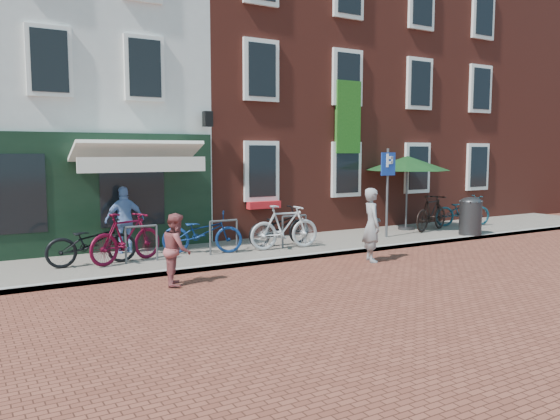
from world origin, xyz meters
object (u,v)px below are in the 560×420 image
cafe_person (125,220)px  bicycle_2 (202,233)px  litter_bin (471,214)px  parasol (407,160)px  bicycle_4 (279,226)px  parking_sign (388,178)px  bicycle_1 (126,238)px  boy (177,249)px  woman (372,225)px  bicycle_3 (285,227)px  bicycle_0 (92,242)px  bicycle_6 (462,211)px  bicycle_5 (432,213)px

cafe_person → bicycle_2: 1.90m
litter_bin → parasol: (-0.85, 1.80, 1.56)m
bicycle_4 → parking_sign: bearing=-101.9°
litter_bin → bicycle_4: litter_bin is taller
litter_bin → bicycle_1: litter_bin is taller
bicycle_4 → boy: bearing=116.6°
boy → bicycle_1: size_ratio=0.74×
bicycle_2 → woman: bearing=-102.8°
woman → bicycle_4: 2.70m
cafe_person → bicycle_3: cafe_person is taller
bicycle_0 → bicycle_2: bearing=-88.3°
litter_bin → bicycle_4: (-5.84, 1.23, -0.11)m
litter_bin → parasol: 2.53m
cafe_person → bicycle_1: (-0.30, -1.23, -0.25)m
bicycle_0 → bicycle_4: (4.77, 0.12, 0.00)m
bicycle_6 → bicycle_3: bearing=116.3°
bicycle_1 → bicycle_5: 9.51m
boy → bicycle_3: boy is taller
boy → bicycle_1: bearing=28.4°
litter_bin → bicycle_1: 9.95m
litter_bin → bicycle_4: bearing=168.1°
bicycle_0 → bicycle_1: 0.72m
cafe_person → bicycle_4: size_ratio=0.84×
litter_bin → bicycle_2: size_ratio=0.62×
bicycle_5 → bicycle_4: bearing=72.7°
boy → bicycle_5: 9.41m
bicycle_0 → cafe_person: bearing=-42.9°
parking_sign → bicycle_6: 4.02m
woman → boy: size_ratio=1.24×
boy → bicycle_6: size_ratio=0.72×
bicycle_1 → boy: bearing=169.1°
bicycle_1 → woman: bearing=-135.3°
woman → litter_bin: bearing=-53.5°
bicycle_1 → bicycle_3: same height
boy → bicycle_2: size_ratio=0.72×
parking_sign → cafe_person: bearing=169.3°
bicycle_0 → litter_bin: bearing=-96.7°
boy → bicycle_1: 2.16m
boy → bicycle_5: bearing=-57.9°
parking_sign → boy: bearing=-164.1°
bicycle_2 → bicycle_3: bearing=-78.8°
bicycle_1 → bicycle_2: size_ratio=0.97×
parasol → bicycle_5: (0.47, -0.62, -1.62)m
bicycle_6 → parasol: bearing=101.8°
parking_sign → bicycle_1: parking_sign is taller
cafe_person → bicycle_4: 3.90m
bicycle_6 → bicycle_2: bearing=112.0°
litter_bin → bicycle_3: (-5.99, 0.73, -0.06)m
parking_sign → bicycle_2: bearing=176.6°
woman → boy: bearing=110.3°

